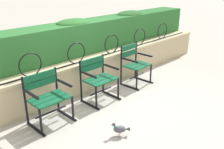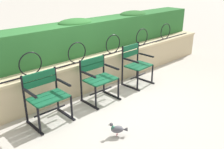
{
  "view_description": "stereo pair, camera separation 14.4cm",
  "coord_description": "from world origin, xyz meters",
  "px_view_note": "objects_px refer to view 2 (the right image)",
  "views": [
    {
      "loc": [
        -3.06,
        -2.96,
        2.28
      ],
      "look_at": [
        0.0,
        0.11,
        0.55
      ],
      "focal_mm": 40.24,
      "sensor_mm": 36.0,
      "label": 1
    },
    {
      "loc": [
        -2.96,
        -3.06,
        2.28
      ],
      "look_at": [
        0.0,
        0.11,
        0.55
      ],
      "focal_mm": 40.24,
      "sensor_mm": 36.0,
      "label": 2
    }
  ],
  "objects_px": {
    "park_chair_centre": "(98,78)",
    "pigeon_near_chairs": "(118,129)",
    "park_chair_left": "(46,95)",
    "park_chair_right": "(136,64)"
  },
  "relations": [
    {
      "from": "pigeon_near_chairs",
      "to": "park_chair_left",
      "type": "bearing_deg",
      "value": 115.76
    },
    {
      "from": "park_chair_left",
      "to": "park_chair_centre",
      "type": "distance_m",
      "value": 1.11
    },
    {
      "from": "park_chair_centre",
      "to": "pigeon_near_chairs",
      "type": "xyz_separation_m",
      "value": [
        -0.57,
        -1.12,
        -0.34
      ]
    },
    {
      "from": "park_chair_left",
      "to": "pigeon_near_chairs",
      "type": "relative_size",
      "value": 3.38
    },
    {
      "from": "park_chair_centre",
      "to": "park_chair_right",
      "type": "distance_m",
      "value": 1.1
    },
    {
      "from": "park_chair_centre",
      "to": "pigeon_near_chairs",
      "type": "distance_m",
      "value": 1.31
    },
    {
      "from": "park_chair_centre",
      "to": "park_chair_right",
      "type": "bearing_deg",
      "value": 1.24
    },
    {
      "from": "park_chair_right",
      "to": "park_chair_centre",
      "type": "bearing_deg",
      "value": -178.76
    },
    {
      "from": "park_chair_left",
      "to": "pigeon_near_chairs",
      "type": "height_order",
      "value": "park_chair_left"
    },
    {
      "from": "park_chair_right",
      "to": "pigeon_near_chairs",
      "type": "distance_m",
      "value": 2.06
    }
  ]
}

